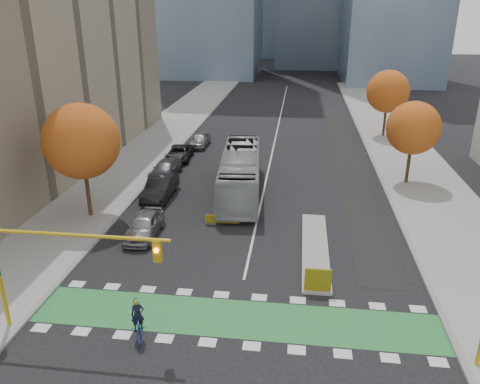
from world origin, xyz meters
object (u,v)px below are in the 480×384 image
(bus, at_px, (241,173))
(parked_car_c, at_px, (165,169))
(parked_car_d, at_px, (179,153))
(parked_car_e, at_px, (200,140))
(parked_car_a, at_px, (144,225))
(parked_car_b, at_px, (160,188))
(tree_west, at_px, (81,141))
(tree_east_far, at_px, (388,92))
(traffic_signal_west, at_px, (48,255))
(tree_east_near, at_px, (413,128))
(cyclist, at_px, (139,325))
(hazard_board, at_px, (318,280))

(bus, height_order, parked_car_c, bus)
(parked_car_d, bearing_deg, parked_car_e, 74.85)
(parked_car_a, distance_m, parked_car_e, 21.67)
(parked_car_b, bearing_deg, parked_car_e, 90.01)
(tree_west, height_order, tree_east_far, tree_west)
(traffic_signal_west, bearing_deg, parked_car_e, 90.06)
(parked_car_e, bearing_deg, tree_east_near, -23.28)
(cyclist, xyz_separation_m, bus, (2.31, 18.43, 1.08))
(parked_car_a, xyz_separation_m, parked_car_c, (-1.85, 11.65, -0.09))
(hazard_board, height_order, parked_car_d, hazard_board)
(tree_east_far, relative_size, parked_car_e, 1.75)
(parked_car_d, bearing_deg, parked_car_a, -87.11)
(tree_east_far, height_order, parked_car_c, tree_east_far)
(parked_car_d, bearing_deg, bus, -52.35)
(tree_west, bearing_deg, traffic_signal_west, -71.98)
(tree_east_far, relative_size, traffic_signal_west, 0.90)
(parked_car_a, distance_m, parked_car_b, 6.71)
(tree_east_near, height_order, parked_car_e, tree_east_near)
(tree_west, bearing_deg, hazard_board, -25.99)
(bus, bearing_deg, parked_car_b, -168.62)
(hazard_board, xyz_separation_m, parked_car_b, (-12.02, 11.95, 0.06))
(tree_east_near, bearing_deg, parked_car_b, -163.71)
(bus, distance_m, parked_car_b, 6.50)
(traffic_signal_west, xyz_separation_m, parked_car_b, (-0.09, 16.66, -3.18))
(parked_car_b, xyz_separation_m, parked_car_d, (-0.98, 10.00, -0.18))
(bus, height_order, parked_car_d, bus)
(bus, bearing_deg, cyclist, -101.79)
(cyclist, relative_size, bus, 0.16)
(cyclist, bearing_deg, tree_west, 102.29)
(tree_east_near, distance_m, parked_car_e, 22.34)
(tree_east_near, bearing_deg, hazard_board, -114.20)
(parked_car_b, height_order, parked_car_e, parked_car_b)
(parked_car_c, bearing_deg, traffic_signal_west, -82.78)
(cyclist, bearing_deg, bus, 62.98)
(parked_car_b, bearing_deg, tree_east_far, 47.01)
(bus, height_order, parked_car_e, bus)
(tree_west, distance_m, parked_car_a, 7.28)
(bus, xyz_separation_m, parked_car_e, (-6.14, 13.22, -1.03))
(cyclist, height_order, bus, bus)
(hazard_board, xyz_separation_m, tree_east_near, (8.00, 17.80, 4.06))
(tree_east_far, bearing_deg, tree_east_near, -91.79)
(parked_car_e, bearing_deg, parked_car_c, -94.57)
(cyclist, height_order, parked_car_b, cyclist)
(hazard_board, height_order, tree_east_near, tree_east_near)
(traffic_signal_west, height_order, parked_car_e, traffic_signal_west)
(parked_car_e, bearing_deg, tree_east_far, 19.86)
(tree_east_near, relative_size, traffic_signal_west, 0.83)
(tree_east_near, xyz_separation_m, parked_car_a, (-19.15, -12.50, -4.08))
(tree_west, height_order, tree_east_near, tree_west)
(hazard_board, height_order, bus, bus)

